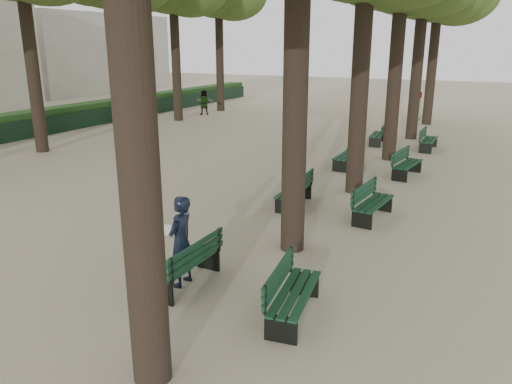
% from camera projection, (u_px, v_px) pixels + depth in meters
% --- Properties ---
extents(ground, '(120.00, 120.00, 0.00)m').
position_uv_depth(ground, '(155.00, 292.00, 9.21)').
color(ground, tan).
rests_on(ground, ground).
extents(bench_left_0, '(0.59, 1.81, 0.92)m').
position_uv_depth(bench_left_0, '(186.00, 272.00, 9.39)').
color(bench_left_0, black).
rests_on(bench_left_0, ground).
extents(bench_left_1, '(0.66, 1.83, 0.92)m').
position_uv_depth(bench_left_1, '(294.00, 196.00, 14.02)').
color(bench_left_1, black).
rests_on(bench_left_1, ground).
extents(bench_left_2, '(0.57, 1.80, 0.92)m').
position_uv_depth(bench_left_2, '(346.00, 160.00, 18.37)').
color(bench_left_2, black).
rests_on(bench_left_2, ground).
extents(bench_left_3, '(0.73, 1.84, 0.92)m').
position_uv_depth(bench_left_3, '(377.00, 138.00, 22.60)').
color(bench_left_3, black).
rests_on(bench_left_3, ground).
extents(bench_right_0, '(0.81, 1.86, 0.92)m').
position_uv_depth(bench_right_0, '(294.00, 302.00, 8.28)').
color(bench_right_0, black).
rests_on(bench_right_0, ground).
extents(bench_right_1, '(0.75, 1.85, 0.92)m').
position_uv_depth(bench_right_1, '(373.00, 209.00, 12.94)').
color(bench_right_1, black).
rests_on(bench_right_1, ground).
extents(bench_right_2, '(0.80, 1.86, 0.92)m').
position_uv_depth(bench_right_2, '(407.00, 169.00, 17.10)').
color(bench_right_2, black).
rests_on(bench_right_2, ground).
extents(bench_right_3, '(0.58, 1.80, 0.92)m').
position_uv_depth(bench_right_3, '(428.00, 144.00, 21.37)').
color(bench_right_3, black).
rests_on(bench_right_3, ground).
extents(man_with_map, '(0.62, 0.71, 1.75)m').
position_uv_depth(man_with_map, '(181.00, 241.00, 9.25)').
color(man_with_map, black).
rests_on(man_with_map, ground).
extents(pedestrian_d, '(0.61, 0.89, 1.70)m').
position_uv_depth(pedestrian_d, '(417.00, 105.00, 29.91)').
color(pedestrian_d, '#262628').
rests_on(pedestrian_d, ground).
extents(pedestrian_e, '(1.31, 1.15, 1.55)m').
position_uv_depth(pedestrian_e, '(204.00, 102.00, 31.93)').
color(pedestrian_e, '#262628').
rests_on(pedestrian_e, ground).
extents(fence, '(0.08, 42.00, 0.90)m').
position_uv_depth(fence, '(48.00, 126.00, 24.91)').
color(fence, black).
rests_on(fence, ground).
extents(hedge, '(1.20, 42.00, 1.20)m').
position_uv_depth(hedge, '(37.00, 122.00, 25.16)').
color(hedge, '#1A4116').
rests_on(hedge, ground).
extents(building_far, '(12.00, 16.00, 7.00)m').
position_uv_depth(building_far, '(68.00, 53.00, 48.01)').
color(building_far, '#B7B2A3').
rests_on(building_far, ground).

